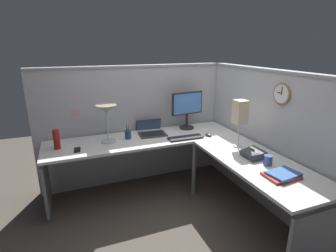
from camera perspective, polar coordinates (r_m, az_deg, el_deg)
name	(u,v)px	position (r m, az deg, el deg)	size (l,w,h in m)	color
ground_plane	(187,203)	(3.31, 4.15, -16.39)	(6.80, 6.80, 0.00)	#4C443D
cubicle_wall_back	(137,124)	(3.60, -6.81, 0.39)	(2.57, 0.12, 1.58)	#B2B2B7
cubicle_wall_right	(268,139)	(3.21, 20.77, -2.75)	(0.12, 2.37, 1.58)	#B2B2B7
desk	(178,159)	(2.91, 2.21, -7.07)	(2.35, 2.15, 0.73)	silver
monitor	(187,107)	(3.54, 4.17, 4.05)	(0.46, 0.20, 0.50)	#232326
laptop	(151,131)	(3.43, -3.77, -1.04)	(0.37, 0.40, 0.22)	#38383D
keyboard	(185,138)	(3.22, 3.80, -2.57)	(0.43, 0.14, 0.02)	#232326
computer_mouse	(209,135)	(3.34, 8.78, -1.87)	(0.06, 0.10, 0.03)	#38383D
desk_lamp_dome	(107,112)	(3.08, -13.18, 2.99)	(0.24, 0.24, 0.44)	#B7BABF
pen_cup	(128,134)	(3.24, -8.68, -1.82)	(0.08, 0.08, 0.18)	navy
cell_phone	(77,150)	(3.03, -19.07, -4.90)	(0.07, 0.14, 0.01)	black
thermos_flask	(57,139)	(3.11, -23.01, -2.69)	(0.07, 0.07, 0.22)	maroon
office_phone	(254,154)	(2.81, 18.06, -5.83)	(0.19, 0.21, 0.11)	#38383D
book_stack	(282,175)	(2.51, 23.50, -9.69)	(0.30, 0.23, 0.04)	#BF3F38
desk_lamp_paper	(240,114)	(2.95, 15.37, 2.63)	(0.13, 0.13, 0.53)	#B7BABF
coffee_mug	(268,160)	(2.69, 20.85, -6.95)	(0.08, 0.08, 0.10)	#2D4C8C
wall_clock	(282,94)	(2.91, 23.52, 6.40)	(0.04, 0.22, 0.22)	olive
pinned_note_leftmost	(75,113)	(3.39, -19.42, 2.64)	(0.10, 0.00, 0.08)	pink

